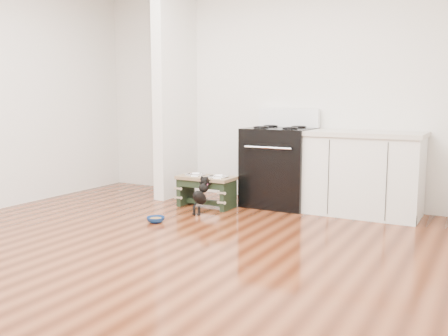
# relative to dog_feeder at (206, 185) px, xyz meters

# --- Properties ---
(ground) EXTENTS (5.00, 5.00, 0.00)m
(ground) POSITION_rel_dog_feeder_xyz_m (0.46, -1.67, -0.26)
(ground) COLOR #3F190B
(ground) RESTS_ON ground
(room_shell) EXTENTS (5.00, 5.00, 5.00)m
(room_shell) POSITION_rel_dog_feeder_xyz_m (0.46, -1.67, 1.36)
(room_shell) COLOR silver
(room_shell) RESTS_ON ground
(partition_wall) EXTENTS (0.15, 0.80, 2.70)m
(partition_wall) POSITION_rel_dog_feeder_xyz_m (-0.71, 0.43, 1.09)
(partition_wall) COLOR silver
(partition_wall) RESTS_ON ground
(oven_range) EXTENTS (0.76, 0.69, 1.14)m
(oven_range) POSITION_rel_dog_feeder_xyz_m (0.71, 0.49, 0.22)
(oven_range) COLOR black
(oven_range) RESTS_ON ground
(cabinet_run) EXTENTS (1.24, 0.64, 0.91)m
(cabinet_run) POSITION_rel_dog_feeder_xyz_m (1.69, 0.51, 0.19)
(cabinet_run) COLOR silver
(cabinet_run) RESTS_ON ground
(dog_feeder) EXTENTS (0.66, 0.35, 0.38)m
(dog_feeder) POSITION_rel_dog_feeder_xyz_m (0.00, 0.00, 0.00)
(dog_feeder) COLOR black
(dog_feeder) RESTS_ON ground
(puppy) EXTENTS (0.12, 0.34, 0.40)m
(puppy) POSITION_rel_dog_feeder_xyz_m (0.12, -0.31, -0.04)
(puppy) COLOR black
(puppy) RESTS_ON ground
(floor_bowl) EXTENTS (0.22, 0.22, 0.06)m
(floor_bowl) POSITION_rel_dog_feeder_xyz_m (-0.07, -0.89, -0.23)
(floor_bowl) COLOR navy
(floor_bowl) RESTS_ON ground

